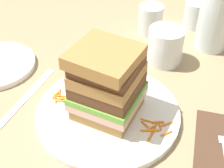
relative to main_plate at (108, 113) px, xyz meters
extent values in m
plane|color=#9E8460|center=(0.01, 0.02, -0.01)|extent=(3.00, 3.00, 0.00)
cylinder|color=white|center=(0.00, 0.00, 0.00)|extent=(0.27, 0.27, 0.01)
cube|color=#A87A42|center=(0.00, 0.00, 0.02)|extent=(0.12, 0.12, 0.02)
cube|color=#E0A393|center=(0.00, 0.00, 0.04)|extent=(0.13, 0.13, 0.01)
cube|color=#6BA83D|center=(0.00, 0.00, 0.05)|extent=(0.13, 0.13, 0.01)
cube|color=#56331E|center=(0.00, 0.00, 0.07)|extent=(0.13, 0.12, 0.02)
cube|color=#A87A42|center=(0.00, 0.00, 0.09)|extent=(0.12, 0.12, 0.02)
cube|color=#56331E|center=(0.00, 0.00, 0.11)|extent=(0.12, 0.12, 0.02)
cube|color=#A87A42|center=(0.00, 0.00, 0.13)|extent=(0.13, 0.13, 0.03)
cylinder|color=orange|center=(-0.11, 0.01, 0.01)|extent=(0.01, 0.03, 0.00)
cylinder|color=orange|center=(-0.09, 0.01, 0.01)|extent=(0.03, 0.02, 0.00)
cylinder|color=orange|center=(-0.11, 0.02, 0.01)|extent=(0.01, 0.02, 0.00)
cylinder|color=orange|center=(-0.08, 0.03, 0.01)|extent=(0.02, 0.01, 0.00)
cylinder|color=orange|center=(-0.09, 0.00, 0.01)|extent=(0.03, 0.01, 0.00)
cylinder|color=orange|center=(-0.10, 0.00, 0.01)|extent=(0.03, 0.01, 0.00)
cylinder|color=orange|center=(-0.11, 0.00, 0.01)|extent=(0.02, 0.03, 0.00)
cylinder|color=orange|center=(-0.10, 0.01, 0.01)|extent=(0.02, 0.01, 0.00)
cylinder|color=orange|center=(0.11, -0.03, 0.01)|extent=(0.02, 0.02, 0.00)
cylinder|color=orange|center=(0.10, -0.01, 0.01)|extent=(0.02, 0.01, 0.00)
cylinder|color=orange|center=(0.10, -0.02, 0.01)|extent=(0.01, 0.02, 0.00)
cylinder|color=orange|center=(0.11, -0.01, 0.01)|extent=(0.02, 0.02, 0.00)
cylinder|color=orange|center=(0.08, -0.02, 0.01)|extent=(0.02, 0.02, 0.00)
cylinder|color=orange|center=(0.09, -0.03, 0.01)|extent=(0.03, 0.01, 0.00)
cylinder|color=orange|center=(0.08, -0.01, 0.01)|extent=(0.03, 0.01, 0.00)
cylinder|color=orange|center=(0.09, -0.04, 0.01)|extent=(0.01, 0.03, 0.00)
cylinder|color=orange|center=(0.09, -0.02, 0.01)|extent=(0.02, 0.02, 0.00)
cylinder|color=silver|center=(0.21, 0.02, 0.00)|extent=(0.01, 0.04, 0.00)
cylinder|color=silver|center=(0.20, 0.02, 0.00)|extent=(0.01, 0.04, 0.00)
cube|color=silver|center=(-0.18, -0.05, -0.01)|extent=(0.03, 0.10, 0.00)
cube|color=silver|center=(-0.17, 0.05, -0.01)|extent=(0.03, 0.11, 0.00)
cylinder|color=white|center=(0.08, 0.21, 0.03)|extent=(0.08, 0.08, 0.08)
cylinder|color=orange|center=(0.08, 0.21, 0.02)|extent=(0.07, 0.07, 0.06)
cylinder|color=silver|center=(0.18, 0.30, 0.08)|extent=(0.08, 0.08, 0.18)
cylinder|color=silver|center=(0.14, 0.39, 0.03)|extent=(0.06, 0.06, 0.07)
cylinder|color=silver|center=(0.02, 0.33, 0.03)|extent=(0.06, 0.06, 0.08)
camera|label=1|loc=(0.11, -0.40, 0.42)|focal=49.24mm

